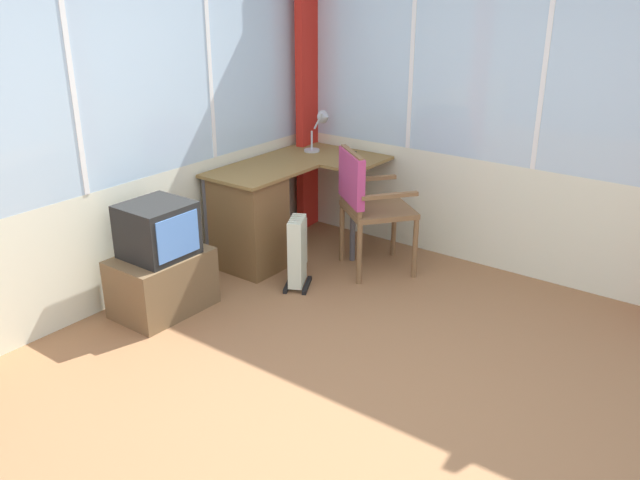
# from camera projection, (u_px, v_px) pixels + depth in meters

# --- Properties ---
(ground) EXTENTS (5.58, 5.14, 0.06)m
(ground) POSITION_uv_depth(u_px,v_px,m) (351.00, 429.00, 3.47)
(ground) COLOR #916440
(north_window_panel) EXTENTS (4.58, 0.07, 2.68)m
(north_window_panel) POSITION_uv_depth(u_px,v_px,m) (74.00, 116.00, 4.12)
(north_window_panel) COLOR silver
(north_window_panel) RESTS_ON ground
(east_window_panel) EXTENTS (0.07, 4.14, 2.68)m
(east_window_panel) POSITION_uv_depth(u_px,v_px,m) (543.00, 99.00, 4.67)
(east_window_panel) COLOR silver
(east_window_panel) RESTS_ON ground
(curtain_corner) EXTENTS (0.31, 0.10, 2.58)m
(curtain_corner) POSITION_uv_depth(u_px,v_px,m) (308.00, 82.00, 5.69)
(curtain_corner) COLOR red
(curtain_corner) RESTS_ON ground
(desk) EXTENTS (1.36, 0.91, 0.76)m
(desk) POSITION_uv_depth(u_px,v_px,m) (255.00, 215.00, 5.18)
(desk) COLOR olive
(desk) RESTS_ON ground
(desk_lamp) EXTENTS (0.24, 0.21, 0.35)m
(desk_lamp) POSITION_uv_depth(u_px,v_px,m) (322.00, 125.00, 5.58)
(desk_lamp) COLOR #B2B7BC
(desk_lamp) RESTS_ON desk
(tv_remote) EXTENTS (0.07, 0.16, 0.02)m
(tv_remote) POSITION_uv_depth(u_px,v_px,m) (348.00, 151.00, 5.59)
(tv_remote) COLOR black
(tv_remote) RESTS_ON desk
(wooden_armchair) EXTENTS (0.67, 0.67, 0.96)m
(wooden_armchair) POSITION_uv_depth(u_px,v_px,m) (363.00, 195.00, 4.99)
(wooden_armchair) COLOR brown
(wooden_armchair) RESTS_ON ground
(tv_on_stand) EXTENTS (0.64, 0.44, 0.77)m
(tv_on_stand) POSITION_uv_depth(u_px,v_px,m) (161.00, 264.00, 4.49)
(tv_on_stand) COLOR brown
(tv_on_stand) RESTS_ON ground
(space_heater) EXTENTS (0.33, 0.28, 0.54)m
(space_heater) POSITION_uv_depth(u_px,v_px,m) (298.00, 251.00, 4.88)
(space_heater) COLOR silver
(space_heater) RESTS_ON ground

